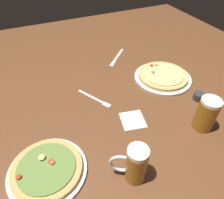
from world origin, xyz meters
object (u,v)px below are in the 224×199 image
beer_mug_amber (135,164)px  fork_left (95,98)px  napkin_folded (133,120)px  beer_mug_dark (207,114)px  ramekin_sauce (199,96)px  pizza_plate_near (47,170)px  pizza_plate_far (163,76)px  knife_right (117,57)px

beer_mug_amber → fork_left: beer_mug_amber is taller
beer_mug_amber → napkin_folded: 0.29m
beer_mug_amber → napkin_folded: bearing=61.8°
beer_mug_dark → ramekin_sauce: beer_mug_dark is taller
pizza_plate_near → beer_mug_amber: 0.32m
ramekin_sauce → napkin_folded: (-0.38, 0.01, -0.01)m
beer_mug_amber → fork_left: 0.47m
pizza_plate_far → beer_mug_amber: beer_mug_amber is taller
ramekin_sauce → fork_left: bearing=155.5°
beer_mug_amber → napkin_folded: (0.13, 0.24, -0.08)m
pizza_plate_near → beer_mug_amber: size_ratio=1.79×
beer_mug_dark → napkin_folded: 0.32m
fork_left → knife_right: bearing=49.3°
beer_mug_amber → ramekin_sauce: bearing=24.8°
pizza_plate_far → napkin_folded: 0.39m
ramekin_sauce → fork_left: (-0.49, 0.22, -0.02)m
napkin_folded → knife_right: bearing=71.9°
fork_left → ramekin_sauce: bearing=-24.5°
beer_mug_amber → pizza_plate_far: bearing=46.0°
pizza_plate_far → ramekin_sauce: 0.24m
knife_right → beer_mug_amber: bearing=-111.3°
beer_mug_dark → napkin_folded: (-0.27, 0.16, -0.07)m
beer_mug_dark → knife_right: size_ratio=0.87×
beer_mug_amber → ramekin_sauce: size_ratio=2.89×
fork_left → knife_right: (0.29, 0.33, 0.00)m
pizza_plate_far → beer_mug_amber: (-0.45, -0.47, 0.06)m
beer_mug_amber → beer_mug_dark: bearing=12.0°
knife_right → ramekin_sauce: bearing=-69.9°
pizza_plate_near → ramekin_sauce: pizza_plate_near is taller
beer_mug_dark → beer_mug_amber: (-0.40, -0.09, 0.00)m
beer_mug_dark → napkin_folded: size_ratio=1.39×
beer_mug_dark → knife_right: beer_mug_dark is taller
beer_mug_dark → fork_left: beer_mug_dark is taller
napkin_folded → knife_right: (0.18, 0.55, -0.00)m
pizza_plate_near → knife_right: pizza_plate_near is taller
beer_mug_dark → ramekin_sauce: size_ratio=2.82×
knife_right → napkin_folded: bearing=-108.1°
pizza_plate_near → beer_mug_dark: (0.68, -0.06, 0.06)m
pizza_plate_near → ramekin_sauce: (0.80, 0.09, 0.00)m
fork_left → beer_mug_dark: bearing=-44.9°
pizza_plate_near → knife_right: (0.59, 0.65, -0.01)m
pizza_plate_near → beer_mug_dark: beer_mug_dark is taller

